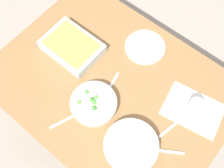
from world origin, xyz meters
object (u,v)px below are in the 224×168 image
object	(u,v)px
drink_cup	(195,107)
fork_on_table	(109,89)
baking_dish	(72,47)
spoon_by_broccoli	(71,117)
spoon_spare	(176,123)
broccoli_bowl	(94,104)
spoon_by_stew	(160,151)
side_plate	(145,47)
stew_bowl	(131,146)

from	to	relation	value
drink_cup	fork_on_table	world-z (taller)	drink_cup
baking_dish	fork_on_table	bearing A→B (deg)	-10.06
baking_dish	spoon_by_broccoli	world-z (taller)	baking_dish
spoon_by_broccoli	spoon_spare	distance (m)	0.51
drink_cup	spoon_spare	bearing A→B (deg)	-102.93
broccoli_bowl	baking_dish	distance (m)	0.35
drink_cup	baking_dish	bearing A→B (deg)	-169.79
baking_dish	fork_on_table	xyz separation A→B (m)	(0.30, -0.05, -0.03)
fork_on_table	spoon_by_broccoli	bearing A→B (deg)	-101.36
baking_dish	spoon_by_stew	world-z (taller)	baking_dish
baking_dish	side_plate	size ratio (longest dim) A/B	1.37
broccoli_bowl	spoon_by_stew	xyz separation A→B (m)	(0.38, 0.03, -0.02)
spoon_by_broccoli	spoon_spare	size ratio (longest dim) A/B	0.97
spoon_by_stew	drink_cup	bearing A→B (deg)	87.75
side_plate	spoon_spare	size ratio (longest dim) A/B	1.26
drink_cup	spoon_by_stew	xyz separation A→B (m)	(-0.01, -0.27, -0.03)
spoon_by_broccoli	side_plate	bearing A→B (deg)	85.59
drink_cup	spoon_by_stew	distance (m)	0.27
broccoli_bowl	stew_bowl	bearing A→B (deg)	-10.05
broccoli_bowl	spoon_spare	xyz separation A→B (m)	(0.37, 0.18, -0.02)
drink_cup	side_plate	distance (m)	0.42
fork_on_table	baking_dish	bearing A→B (deg)	169.94
spoon_spare	spoon_by_broccoli	bearing A→B (deg)	-143.85
stew_bowl	side_plate	distance (m)	0.55
baking_dish	side_plate	xyz separation A→B (m)	(0.30, 0.26, -0.03)
spoon_by_stew	spoon_spare	world-z (taller)	same
side_plate	fork_on_table	distance (m)	0.32
side_plate	spoon_spare	bearing A→B (deg)	-33.76
spoon_by_broccoli	fork_on_table	distance (m)	0.24
stew_bowl	broccoli_bowl	distance (m)	0.27
side_plate	stew_bowl	bearing A→B (deg)	-60.52
stew_bowl	spoon_by_stew	distance (m)	0.14
stew_bowl	broccoli_bowl	world-z (taller)	broccoli_bowl
baking_dish	drink_cup	world-z (taller)	drink_cup
spoon_by_stew	stew_bowl	bearing A→B (deg)	-147.24
spoon_by_broccoli	fork_on_table	xyz separation A→B (m)	(0.05, 0.23, -0.00)
drink_cup	fork_on_table	size ratio (longest dim) A/B	0.48
broccoli_bowl	drink_cup	xyz separation A→B (m)	(0.39, 0.29, 0.01)
broccoli_bowl	side_plate	xyz separation A→B (m)	(-0.00, 0.43, -0.02)
stew_bowl	side_plate	world-z (taller)	stew_bowl
drink_cup	spoon_spare	size ratio (longest dim) A/B	0.49
spoon_by_stew	fork_on_table	distance (m)	0.39
spoon_spare	baking_dish	bearing A→B (deg)	-178.69
spoon_by_stew	broccoli_bowl	bearing A→B (deg)	-176.08
broccoli_bowl	spoon_spare	size ratio (longest dim) A/B	1.32
spoon_by_broccoli	stew_bowl	bearing A→B (deg)	12.58
baking_dish	spoon_by_broccoli	bearing A→B (deg)	-48.19
stew_bowl	side_plate	bearing A→B (deg)	119.48
spoon_spare	fork_on_table	size ratio (longest dim) A/B	0.99
side_plate	spoon_by_broccoli	xyz separation A→B (m)	(-0.04, -0.55, -0.00)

